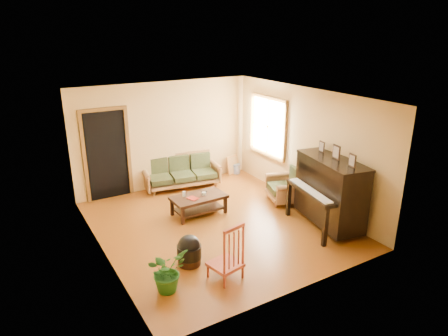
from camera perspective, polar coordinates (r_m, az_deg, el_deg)
floor at (r=8.20m, az=-1.10°, el=-8.03°), size 5.00×5.00×0.00m
doorway at (r=9.48m, az=-16.37°, el=1.71°), size 1.08×0.16×2.05m
window at (r=9.85m, az=6.32°, el=5.92°), size 0.12×1.36×1.46m
sofa at (r=9.94m, az=-6.03°, el=-0.57°), size 1.97×1.06×0.80m
coffee_table at (r=8.55m, az=-3.62°, el=-5.30°), size 1.16×0.65×0.42m
armchair at (r=9.17m, az=8.61°, el=-2.31°), size 1.03×1.05×0.84m
piano at (r=8.13m, az=14.90°, el=-3.49°), size 1.22×1.74×1.41m
footstool at (r=6.87m, az=-4.98°, el=-12.06°), size 0.54×0.54×0.40m
red_chair at (r=6.36m, az=0.18°, el=-11.73°), size 0.55×0.58×0.98m
leaning_frame at (r=10.85m, az=1.26°, el=0.50°), size 0.40×0.20×0.53m
ceramic_crock at (r=10.93m, az=1.77°, el=-0.10°), size 0.25×0.25×0.26m
potted_plant at (r=6.24m, az=-8.14°, el=-14.35°), size 0.76×0.72×0.66m
book at (r=8.28m, az=-4.90°, el=-4.54°), size 0.24×0.27×0.02m
candle at (r=8.47m, az=-5.75°, el=-3.67°), size 0.07×0.07×0.11m
glass_jar at (r=8.50m, az=-2.90°, el=-3.68°), size 0.11×0.11×0.06m
remote at (r=8.67m, az=-2.86°, el=-3.37°), size 0.14×0.08×0.01m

